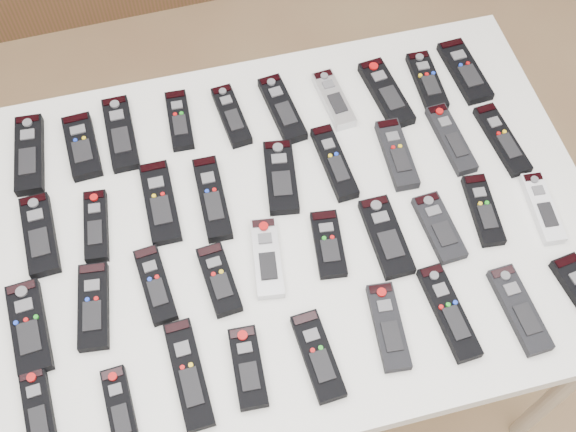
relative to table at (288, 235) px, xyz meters
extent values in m
plane|color=#936A4B|center=(0.01, -0.12, -0.72)|extent=(4.00, 4.00, 0.00)
cube|color=white|center=(0.00, 0.00, 0.04)|extent=(1.25, 0.88, 0.04)
cylinder|color=beige|center=(0.56, -0.38, -0.35)|extent=(0.04, 0.04, 0.74)
cylinder|color=beige|center=(-0.56, 0.38, -0.35)|extent=(0.04, 0.04, 0.74)
cylinder|color=beige|center=(0.56, 0.38, -0.35)|extent=(0.04, 0.04, 0.74)
cube|color=black|center=(-0.50, 0.29, 0.07)|extent=(0.07, 0.20, 0.02)
cube|color=black|center=(-0.38, 0.28, 0.07)|extent=(0.07, 0.17, 0.02)
cube|color=black|center=(-0.30, 0.30, 0.07)|extent=(0.06, 0.19, 0.02)
cube|color=black|center=(-0.17, 0.30, 0.07)|extent=(0.05, 0.16, 0.02)
cube|color=black|center=(-0.06, 0.28, 0.07)|extent=(0.06, 0.17, 0.02)
cube|color=black|center=(0.06, 0.27, 0.07)|extent=(0.07, 0.19, 0.02)
cube|color=#B7B7BC|center=(0.17, 0.27, 0.07)|extent=(0.06, 0.16, 0.02)
cube|color=black|center=(0.29, 0.26, 0.07)|extent=(0.08, 0.19, 0.02)
cube|color=black|center=(0.39, 0.27, 0.07)|extent=(0.06, 0.16, 0.02)
cube|color=black|center=(0.49, 0.28, 0.07)|extent=(0.07, 0.18, 0.02)
cube|color=black|center=(-0.49, 0.08, 0.07)|extent=(0.07, 0.18, 0.02)
cube|color=black|center=(-0.38, 0.08, 0.07)|extent=(0.06, 0.16, 0.02)
cube|color=black|center=(-0.24, 0.10, 0.07)|extent=(0.06, 0.19, 0.02)
cube|color=black|center=(-0.14, 0.08, 0.07)|extent=(0.05, 0.19, 0.02)
cube|color=black|center=(0.01, 0.10, 0.07)|extent=(0.09, 0.18, 0.02)
cube|color=black|center=(0.13, 0.11, 0.07)|extent=(0.06, 0.19, 0.02)
cube|color=black|center=(0.26, 0.10, 0.07)|extent=(0.06, 0.17, 0.02)
cube|color=black|center=(0.39, 0.11, 0.07)|extent=(0.06, 0.18, 0.02)
cube|color=black|center=(0.50, 0.08, 0.07)|extent=(0.06, 0.19, 0.02)
cube|color=black|center=(-0.52, -0.11, 0.07)|extent=(0.08, 0.19, 0.02)
cube|color=black|center=(-0.40, -0.10, 0.07)|extent=(0.07, 0.18, 0.02)
cube|color=black|center=(-0.28, -0.08, 0.07)|extent=(0.06, 0.16, 0.02)
cube|color=black|center=(-0.16, -0.10, 0.07)|extent=(0.06, 0.15, 0.02)
cube|color=#B7B7BC|center=(-0.06, -0.08, 0.07)|extent=(0.07, 0.17, 0.02)
cube|color=black|center=(0.06, -0.08, 0.07)|extent=(0.07, 0.15, 0.02)
cube|color=black|center=(0.18, -0.09, 0.07)|extent=(0.06, 0.18, 0.02)
cube|color=black|center=(0.29, -0.09, 0.07)|extent=(0.07, 0.16, 0.02)
cube|color=black|center=(0.39, -0.08, 0.07)|extent=(0.06, 0.16, 0.02)
cube|color=silver|center=(0.51, -0.10, 0.07)|extent=(0.06, 0.17, 0.02)
cube|color=black|center=(-0.52, -0.27, 0.07)|extent=(0.06, 0.16, 0.02)
cube|color=black|center=(-0.38, -0.30, 0.07)|extent=(0.05, 0.15, 0.02)
cube|color=black|center=(-0.25, -0.27, 0.07)|extent=(0.06, 0.21, 0.02)
cube|color=black|center=(-0.15, -0.28, 0.07)|extent=(0.06, 0.15, 0.02)
cube|color=black|center=(-0.02, -0.29, 0.07)|extent=(0.06, 0.17, 0.02)
cube|color=black|center=(0.12, -0.27, 0.07)|extent=(0.07, 0.17, 0.02)
cube|color=black|center=(0.24, -0.27, 0.07)|extent=(0.06, 0.20, 0.02)
cube|color=black|center=(0.37, -0.30, 0.07)|extent=(0.06, 0.18, 0.02)
camera|label=1|loc=(-0.18, -0.71, 1.33)|focal=45.00mm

